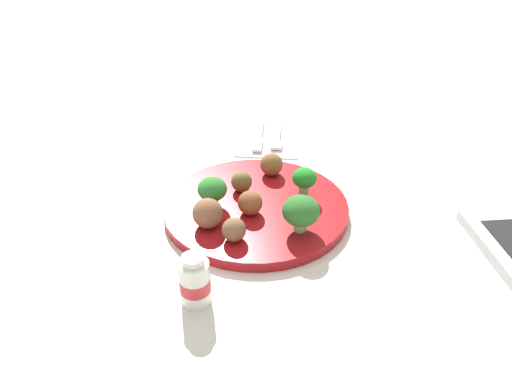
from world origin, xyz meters
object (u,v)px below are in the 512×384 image
(broccoli_floret_far_rim, at_px, (304,179))
(broccoli_floret_back_right, at_px, (301,211))
(napkin, at_px, (268,137))
(yogurt_bottle, at_px, (195,281))
(fork, at_px, (277,137))
(meatball_center, at_px, (242,182))
(plate, at_px, (256,207))
(broccoli_floret_front_right, at_px, (212,190))
(meatball_mid_right, at_px, (271,164))
(knife, at_px, (259,136))
(meatball_back_left, at_px, (234,230))
(meatball_far_rim, at_px, (250,203))
(meatball_back_right, at_px, (208,213))

(broccoli_floret_far_rim, xyz_separation_m, broccoli_floret_back_right, (0.09, -0.00, 0.00))
(napkin, height_order, yogurt_bottle, yogurt_bottle)
(fork, height_order, yogurt_bottle, yogurt_bottle)
(meatball_center, height_order, yogurt_bottle, yogurt_bottle)
(plate, height_order, broccoli_floret_back_right, broccoli_floret_back_right)
(broccoli_floret_front_right, xyz_separation_m, napkin, (-0.27, 0.06, -0.04))
(meatball_mid_right, bearing_deg, knife, -166.26)
(meatball_back_left, xyz_separation_m, meatball_center, (-0.13, -0.01, -0.00))
(broccoli_floret_back_right, height_order, meatball_far_rim, broccoli_floret_back_right)
(yogurt_bottle, bearing_deg, plate, 165.92)
(meatball_center, relative_size, napkin, 0.19)
(meatball_center, bearing_deg, napkin, 174.91)
(yogurt_bottle, bearing_deg, meatball_far_rim, 165.46)
(fork, bearing_deg, meatball_back_left, -5.04)
(meatball_back_left, bearing_deg, fork, 174.96)
(meatball_back_right, bearing_deg, broccoli_floret_back_right, 92.38)
(meatball_center, relative_size, meatball_back_right, 0.77)
(broccoli_floret_far_rim, xyz_separation_m, meatball_center, (-0.00, -0.10, -0.01))
(broccoli_floret_far_rim, bearing_deg, knife, -156.87)
(yogurt_bottle, bearing_deg, fork, 172.29)
(meatball_far_rim, xyz_separation_m, fork, (-0.28, 0.02, -0.03))
(meatball_mid_right, bearing_deg, meatball_back_left, -10.49)
(broccoli_floret_back_right, xyz_separation_m, meatball_mid_right, (-0.15, -0.05, -0.01))
(plate, distance_m, meatball_mid_right, 0.10)
(knife, bearing_deg, plate, 5.54)
(broccoli_floret_front_right, bearing_deg, broccoli_floret_far_rim, 107.86)
(meatball_center, bearing_deg, plate, 38.72)
(plate, bearing_deg, meatball_center, -141.28)
(broccoli_floret_front_right, height_order, meatball_back_right, broccoli_floret_front_right)
(broccoli_floret_far_rim, xyz_separation_m, meatball_far_rim, (0.06, -0.08, -0.01))
(plate, bearing_deg, fork, 177.37)
(meatball_far_rim, distance_m, meatball_center, 0.06)
(meatball_back_right, bearing_deg, meatball_mid_right, 154.29)
(meatball_far_rim, bearing_deg, meatball_back_left, -11.64)
(meatball_back_left, height_order, knife, meatball_back_left)
(meatball_back_left, bearing_deg, meatball_back_right, -123.16)
(meatball_back_left, relative_size, napkin, 0.19)
(broccoli_floret_front_right, bearing_deg, meatball_center, 142.85)
(yogurt_bottle, bearing_deg, meatball_mid_right, 167.37)
(meatball_back_left, relative_size, yogurt_bottle, 0.49)
(yogurt_bottle, bearing_deg, napkin, 174.69)
(broccoli_floret_front_right, distance_m, meatball_mid_right, 0.13)
(broccoli_floret_front_right, bearing_deg, napkin, 168.33)
(meatball_back_left, relative_size, meatball_center, 1.00)
(meatball_far_rim, xyz_separation_m, meatball_back_right, (0.04, -0.05, 0.00))
(broccoli_floret_far_rim, distance_m, knife, 0.25)
(meatball_back_right, bearing_deg, plate, 137.55)
(broccoli_floret_back_right, bearing_deg, meatball_center, -134.32)
(meatball_mid_right, bearing_deg, meatball_back_right, -25.71)
(meatball_mid_right, relative_size, yogurt_bottle, 0.56)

